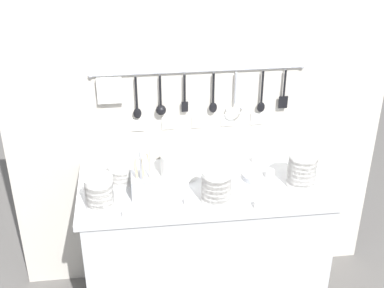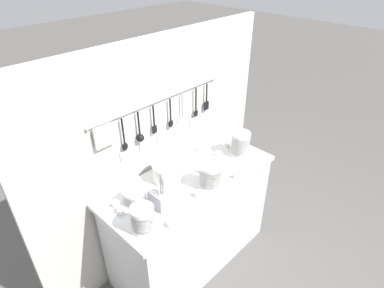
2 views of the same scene
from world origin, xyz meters
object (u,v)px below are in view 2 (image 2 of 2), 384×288
Objects in this scene: bowl_stack_nested_right at (143,219)px; steel_mixing_bowl at (212,161)px; cup_mid_row at (237,176)px; cup_beside_plates at (121,211)px; cup_by_caddy at (172,224)px; cutlery_caddy at (162,197)px; bowl_stack_back_corner at (134,197)px; cup_front_left at (227,144)px; cup_centre at (201,149)px; bowl_stack_short_front at (210,176)px; cup_edge_near at (116,204)px; plate_stack at (167,171)px; cup_back_left at (219,154)px; cup_back_right at (202,171)px; cup_front_right at (198,194)px; bowl_stack_tall_left at (240,144)px.

steel_mixing_bowl is at bearing 11.23° from bowl_stack_nested_right.
steel_mixing_bowl is 2.11× the size of cup_mid_row.
cup_by_caddy is (0.14, -0.31, 0.00)m from cup_beside_plates.
cup_by_caddy is at bearing -115.50° from cutlery_caddy.
cutlery_caddy is (0.12, -0.14, 0.00)m from bowl_stack_back_corner.
cup_centre is (-0.20, 0.11, 0.00)m from cup_front_left.
bowl_stack_nested_right is at bearing -159.08° from cutlery_caddy.
bowl_stack_back_corner is 0.18m from cutlery_caddy.
bowl_stack_short_front is 0.54m from cup_front_left.
cup_beside_plates is at bearing -99.87° from cup_edge_near.
cup_by_caddy is at bearing -128.96° from plate_stack.
cup_back_left is at bearing 66.29° from cup_mid_row.
cup_back_right reaches higher than steel_mixing_bowl.
cup_back_right is 1.00× the size of cup_mid_row.
cup_by_caddy is (0.03, -0.32, -0.03)m from bowl_stack_back_corner.
cup_centre is at bearing 70.40° from steel_mixing_bowl.
bowl_stack_nested_right is 0.91m from cup_back_left.
cup_front_left is (0.48, 0.23, -0.07)m from bowl_stack_short_front.
cup_front_left is 0.43m from cup_mid_row.
cutlery_caddy is 0.30m from cup_edge_near.
cup_beside_plates is 1.00× the size of cup_front_right.
cup_centre is 1.00× the size of cup_edge_near.
steel_mixing_bowl is 0.27m from cup_front_left.
cup_by_caddy is (-0.64, 0.00, 0.00)m from cup_mid_row.
cup_back_right and cup_back_left have the same top height.
steel_mixing_bowl is at bearing 14.44° from cup_back_right.
cup_front_left is (0.63, -0.04, -0.04)m from plate_stack.
cutlery_caddy is 5.40× the size of cup_edge_near.
cup_front_right is (0.43, -0.04, -0.06)m from bowl_stack_nested_right.
cup_back_right is at bearing -10.61° from bowl_stack_back_corner.
cup_mid_row is at bearing 0.00° from cup_by_caddy.
bowl_stack_short_front reaches higher than cup_edge_near.
bowl_stack_nested_right is 3.49× the size of cup_back_right.
cup_back_left and cup_by_caddy have the same top height.
cup_centre is at bearing 8.25° from bowl_stack_back_corner.
bowl_stack_back_corner is at bearing 94.58° from cup_by_caddy.
cup_centre is at bearing 3.34° from cup_edge_near.
bowl_stack_nested_right reaches higher than plate_stack.
cup_back_right is at bearing -168.21° from cup_back_left.
cup_back_left is at bearing -77.24° from cup_centre.
bowl_stack_back_corner is at bearing 154.16° from cup_mid_row.
steel_mixing_bowl is 2.11× the size of cup_by_caddy.
bowl_stack_back_corner is 0.79m from cup_back_left.
cup_front_right is 1.00× the size of cup_mid_row.
bowl_stack_tall_left reaches higher than cup_beside_plates.
cup_edge_near is 0.90m from cup_back_left.
bowl_stack_tall_left is at bearing -0.69° from cutlery_caddy.
cup_front_left is at bearing 0.49° from cup_beside_plates.
cup_back_left is at bearing 10.84° from bowl_stack_nested_right.
cup_edge_near and cup_back_left have the same top height.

